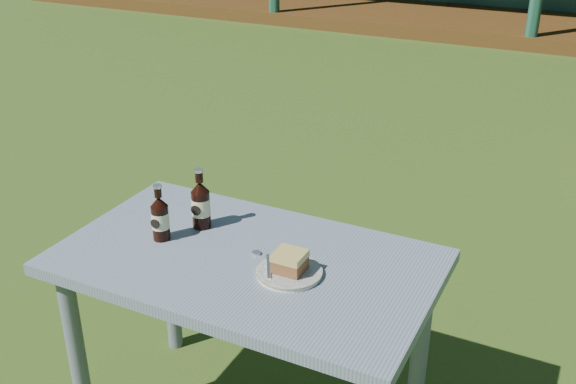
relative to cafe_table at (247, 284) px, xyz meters
The scene contains 8 objects.
ground 1.72m from the cafe_table, 90.00° to the left, with size 80.00×80.00×0.00m, color #334916.
cafe_table is the anchor object (origin of this frame).
plate 0.20m from the cafe_table, 10.68° to the right, with size 0.20×0.20×0.01m.
cake_slice 0.23m from the cafe_table, ahead, with size 0.09×0.09×0.06m.
fork 0.16m from the cafe_table, 21.85° to the right, with size 0.01×0.14×0.00m, color silver.
cola_bottle_near 0.32m from the cafe_table, 155.28° to the left, with size 0.06×0.07×0.22m.
cola_bottle_far 0.36m from the cafe_table, behind, with size 0.06×0.06×0.20m.
bottle_cap 0.11m from the cafe_table, 52.45° to the left, with size 0.03×0.03×0.01m, color silver.
Camera 1 is at (0.94, -3.19, 1.82)m, focal length 42.00 mm.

